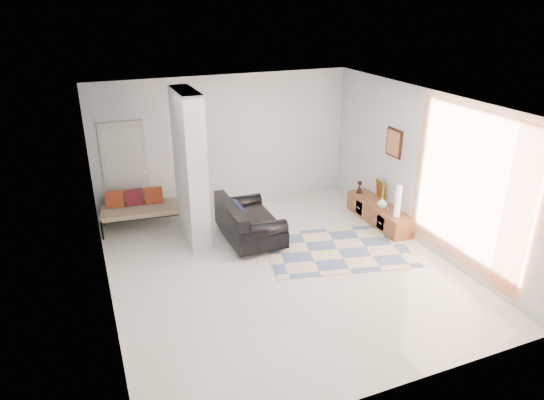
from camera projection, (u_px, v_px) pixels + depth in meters
name	position (u px, v px, depth m)	size (l,w,h in m)	color
floor	(282.00, 268.00, 8.20)	(6.00, 6.00, 0.00)	silver
ceiling	(283.00, 103.00, 7.11)	(6.00, 6.00, 0.00)	white
wall_back	(226.00, 142.00, 10.21)	(6.00, 6.00, 0.00)	silver
wall_front	(395.00, 289.00, 5.09)	(6.00, 6.00, 0.00)	silver
wall_left	(100.00, 219.00, 6.69)	(6.00, 6.00, 0.00)	silver
wall_right	(424.00, 169.00, 8.61)	(6.00, 6.00, 0.00)	silver
partition_column	(190.00, 169.00, 8.63)	(0.35, 1.20, 2.80)	silver
hallway_door	(126.00, 172.00, 9.59)	(0.85, 0.06, 2.04)	beige
curtain	(468.00, 189.00, 7.58)	(2.55, 2.55, 0.00)	orange
wall_art	(394.00, 143.00, 9.27)	(0.04, 0.45, 0.55)	#35180E
media_console	(379.00, 213.00, 9.76)	(0.45, 1.75, 0.80)	brown
loveseat	(247.00, 222.00, 9.01)	(0.94, 1.60, 0.76)	silver
daybed	(141.00, 207.00, 9.49)	(1.66, 0.83, 0.77)	black
area_rug	(338.00, 249.00, 8.78)	(2.54, 1.69, 0.01)	beige
cylinder_lamp	(398.00, 201.00, 9.06)	(0.11, 0.11, 0.61)	beige
bronze_figurine	(360.00, 187.00, 10.21)	(0.13, 0.13, 0.26)	black
vase	(382.00, 202.00, 9.50)	(0.20, 0.20, 0.21)	white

